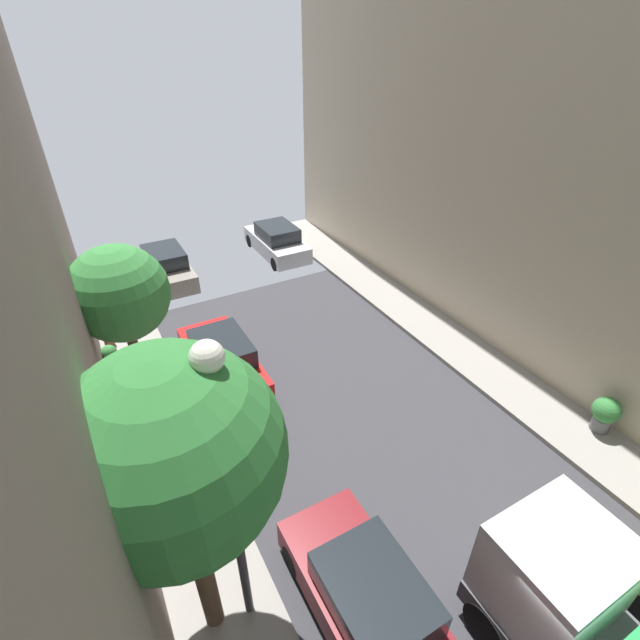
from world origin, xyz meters
TOP-DOWN VIEW (x-y plane):
  - parked_car_left_1 at (-2.70, 2.71)m, footprint 1.78×4.20m
  - parked_car_left_2 at (-2.70, 10.92)m, footprint 1.78×4.20m
  - parked_car_left_3 at (-2.70, 18.48)m, footprint 1.78×4.20m
  - parked_car_right_2 at (2.70, 18.64)m, footprint 1.78×4.20m
  - street_tree_0 at (-5.09, 10.84)m, footprint 2.54×2.54m
  - street_tree_2 at (-5.23, 4.12)m, footprint 3.16×3.16m
  - potted_plant_0 at (5.62, 3.59)m, footprint 0.72×0.72m
  - potted_plant_2 at (-5.78, 13.09)m, footprint 0.50×0.50m
  - potted_plant_3 at (-5.68, 14.43)m, footprint 0.41×0.41m
  - lamp_post at (-4.60, 3.95)m, footprint 0.44×0.44m

SIDE VIEW (x-z plane):
  - potted_plant_3 at x=-5.68m, z-range 0.19..1.00m
  - potted_plant_2 at x=-5.78m, z-range 0.19..1.00m
  - parked_car_left_1 at x=-2.70m, z-range -0.06..1.50m
  - parked_car_left_2 at x=-2.70m, z-range -0.06..1.50m
  - parked_car_left_3 at x=-2.70m, z-range -0.06..1.50m
  - parked_car_right_2 at x=2.70m, z-range -0.06..1.50m
  - potted_plant_0 at x=5.62m, z-range 0.23..1.30m
  - street_tree_0 at x=-5.09m, z-range 1.33..6.30m
  - lamp_post at x=-4.60m, z-range 1.07..7.40m
  - street_tree_2 at x=-5.23m, z-range 1.62..7.78m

